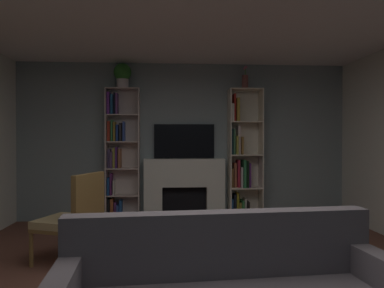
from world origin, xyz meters
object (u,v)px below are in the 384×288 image
at_px(potted_plant, 123,74).
at_px(vase_with_flowers, 245,80).
at_px(tv, 184,141).
at_px(bookshelf_left, 119,156).
at_px(bookshelf_right, 241,161).
at_px(coffee_table, 216,265).
at_px(armchair, 74,217).
at_px(fireplace, 184,188).

xyz_separation_m(potted_plant, vase_with_flowers, (2.05, 0.00, -0.08)).
xyz_separation_m(tv, bookshelf_left, (-1.09, -0.07, -0.24)).
distance_m(bookshelf_right, potted_plant, 2.46).
relative_size(potted_plant, coffee_table, 0.43).
distance_m(armchair, coffee_table, 1.90).
bearing_deg(bookshelf_left, vase_with_flowers, -1.42).
distance_m(vase_with_flowers, armchair, 3.60).
bearing_deg(bookshelf_left, potted_plant, -38.19).
bearing_deg(coffee_table, bookshelf_right, 75.04).
xyz_separation_m(bookshelf_left, potted_plant, (0.07, -0.05, 1.35)).
height_order(bookshelf_right, armchair, bookshelf_right).
bearing_deg(coffee_table, vase_with_flowers, 73.97).
relative_size(bookshelf_left, vase_with_flowers, 5.65).
height_order(fireplace, potted_plant, potted_plant).
relative_size(tv, potted_plant, 2.51).
relative_size(fireplace, tv, 1.42).
bearing_deg(tv, bookshelf_right, -5.66).
bearing_deg(armchair, vase_with_flowers, 40.26).
height_order(bookshelf_left, vase_with_flowers, vase_with_flowers).
relative_size(bookshelf_left, bookshelf_right, 1.00).
distance_m(bookshelf_left, bookshelf_right, 2.06).
height_order(tv, bookshelf_left, bookshelf_left).
height_order(bookshelf_left, coffee_table, bookshelf_left).
bearing_deg(vase_with_flowers, bookshelf_left, 178.58).
relative_size(bookshelf_right, potted_plant, 5.46).
xyz_separation_m(bookshelf_left, vase_with_flowers, (2.12, -0.05, 1.27)).
height_order(tv, armchair, tv).
xyz_separation_m(armchair, coffee_table, (1.42, -1.26, -0.14)).
bearing_deg(bookshelf_right, bookshelf_left, 179.22).
bearing_deg(coffee_table, tv, 91.55).
xyz_separation_m(fireplace, vase_with_flowers, (1.03, -0.03, 1.82)).
bearing_deg(coffee_table, armchair, 138.35).
xyz_separation_m(fireplace, potted_plant, (-1.03, -0.03, 1.89)).
bearing_deg(bookshelf_left, armchair, -96.53).
xyz_separation_m(tv, vase_with_flowers, (1.03, -0.12, 1.03)).
bearing_deg(vase_with_flowers, coffee_table, -106.03).
bearing_deg(armchair, coffee_table, -41.65).
distance_m(vase_with_flowers, coffee_table, 3.93).
bearing_deg(coffee_table, bookshelf_left, 109.70).
bearing_deg(potted_plant, fireplace, 1.91).
relative_size(tv, coffee_table, 1.08).
relative_size(tv, bookshelf_right, 0.46).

